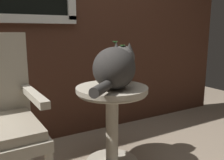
% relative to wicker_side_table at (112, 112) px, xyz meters
% --- Properties ---
extents(wicker_side_table, '(0.52, 0.52, 0.61)m').
position_rel_wicker_side_table_xyz_m(wicker_side_table, '(0.00, 0.00, 0.00)').
color(wicker_side_table, '#B2A893').
rests_on(wicker_side_table, ground_plane).
extents(cat, '(0.54, 0.49, 0.31)m').
position_rel_wicker_side_table_xyz_m(cat, '(0.00, -0.05, 0.34)').
color(cat, '#33302D').
rests_on(cat, wicker_side_table).
extents(pewter_vase_with_ivy, '(0.12, 0.13, 0.32)m').
position_rel_wicker_side_table_xyz_m(pewter_vase_with_ivy, '(0.11, 0.10, 0.28)').
color(pewter_vase_with_ivy, gray).
rests_on(pewter_vase_with_ivy, wicker_side_table).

